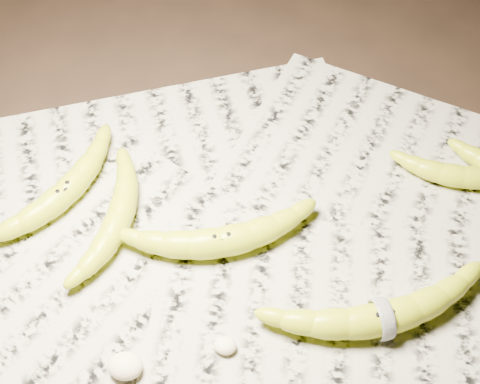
# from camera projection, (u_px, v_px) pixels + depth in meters

# --- Properties ---
(ground) EXTENTS (3.00, 3.00, 0.00)m
(ground) POSITION_uv_depth(u_px,v_px,m) (241.00, 238.00, 0.87)
(ground) COLOR black
(ground) RESTS_ON ground
(newspaper_patch) EXTENTS (0.90, 0.70, 0.01)m
(newspaper_patch) POSITION_uv_depth(u_px,v_px,m) (259.00, 260.00, 0.85)
(newspaper_patch) COLOR #A9A590
(newspaper_patch) RESTS_ON ground
(banana_left_a) EXTENTS (0.15, 0.21, 0.04)m
(banana_left_a) POSITION_uv_depth(u_px,v_px,m) (63.00, 192.00, 0.88)
(banana_left_a) COLOR yellow
(banana_left_a) RESTS_ON newspaper_patch
(banana_left_b) EXTENTS (0.07, 0.19, 0.04)m
(banana_left_b) POSITION_uv_depth(u_px,v_px,m) (119.00, 217.00, 0.86)
(banana_left_b) COLOR yellow
(banana_left_b) RESTS_ON newspaper_patch
(banana_center) EXTENTS (0.23, 0.13, 0.04)m
(banana_center) POSITION_uv_depth(u_px,v_px,m) (221.00, 240.00, 0.84)
(banana_center) COLOR yellow
(banana_center) RESTS_ON newspaper_patch
(banana_taped) EXTENTS (0.25, 0.15, 0.04)m
(banana_taped) POSITION_uv_depth(u_px,v_px,m) (382.00, 317.00, 0.77)
(banana_taped) COLOR yellow
(banana_taped) RESTS_ON newspaper_patch
(banana_upper_a) EXTENTS (0.17, 0.05, 0.03)m
(banana_upper_a) POSITION_uv_depth(u_px,v_px,m) (463.00, 175.00, 0.90)
(banana_upper_a) COLOR yellow
(banana_upper_a) RESTS_ON newspaper_patch
(measuring_tape) EXTENTS (0.02, 0.05, 0.05)m
(measuring_tape) POSITION_uv_depth(u_px,v_px,m) (382.00, 317.00, 0.77)
(measuring_tape) COLOR white
(measuring_tape) RESTS_ON newspaper_patch
(flesh_chunk_a) EXTENTS (0.04, 0.03, 0.02)m
(flesh_chunk_a) POSITION_uv_depth(u_px,v_px,m) (125.00, 365.00, 0.75)
(flesh_chunk_a) COLOR #F5E5BE
(flesh_chunk_a) RESTS_ON newspaper_patch
(flesh_chunk_c) EXTENTS (0.03, 0.02, 0.02)m
(flesh_chunk_c) POSITION_uv_depth(u_px,v_px,m) (225.00, 344.00, 0.77)
(flesh_chunk_c) COLOR #F5E5BE
(flesh_chunk_c) RESTS_ON newspaper_patch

